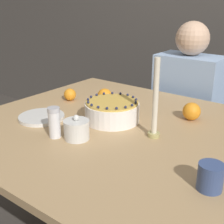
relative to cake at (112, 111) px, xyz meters
The scene contains 11 objects.
dining_table 0.17m from the cake, 32.05° to the right, with size 1.32×1.18×0.78m.
cake is the anchor object (origin of this frame).
sugar_bowl 0.24m from the cake, 88.77° to the right, with size 0.10×0.10×0.10m.
sugar_shaker 0.29m from the cake, 105.32° to the right, with size 0.05×0.05×0.13m.
plate_stack 0.33m from the cake, 146.91° to the right, with size 0.21×0.21×0.02m.
candle 0.26m from the cake, ahead, with size 0.05×0.05×0.33m.
cup 0.62m from the cake, 24.21° to the right, with size 0.08×0.08×0.08m.
orange_fruit_0 0.26m from the cake, 136.28° to the left, with size 0.08×0.08×0.08m.
orange_fruit_1 0.38m from the cake, 165.23° to the left, with size 0.07×0.07×0.07m.
orange_fruit_2 0.37m from the cake, 39.69° to the left, with size 0.08×0.08×0.08m.
person_man_blue_shirt 0.81m from the cake, 87.37° to the left, with size 0.40×0.34×1.18m.
Camera 1 is at (0.75, -1.02, 1.32)m, focal length 50.00 mm.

